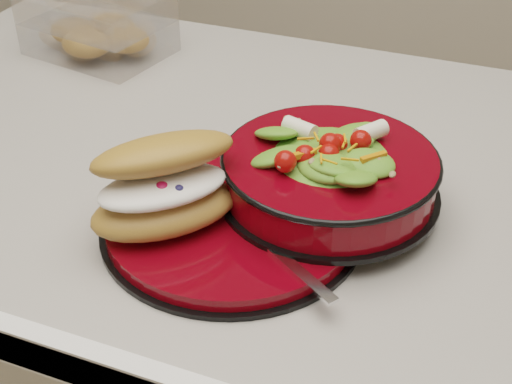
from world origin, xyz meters
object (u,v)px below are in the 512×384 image
at_px(salad_bowl, 330,166).
at_px(pastry_box, 98,26).
at_px(dinner_plate, 232,221).
at_px(croissant, 166,186).
at_px(fork, 275,250).

height_order(salad_bowl, pastry_box, salad_bowl).
distance_m(salad_bowl, pastry_box, 0.54).
height_order(dinner_plate, pastry_box, pastry_box).
bearing_deg(dinner_plate, salad_bowl, 41.05).
relative_size(dinner_plate, salad_bowl, 1.16).
bearing_deg(pastry_box, salad_bowl, -20.42).
distance_m(dinner_plate, salad_bowl, 0.12).
height_order(croissant, fork, croissant).
bearing_deg(fork, salad_bowl, 23.31).
bearing_deg(pastry_box, fork, -31.06).
bearing_deg(dinner_plate, croissant, -146.46).
height_order(fork, pastry_box, pastry_box).
bearing_deg(croissant, salad_bowl, -6.51).
bearing_deg(pastry_box, croissant, -39.66).
distance_m(croissant, pastry_box, 0.51).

